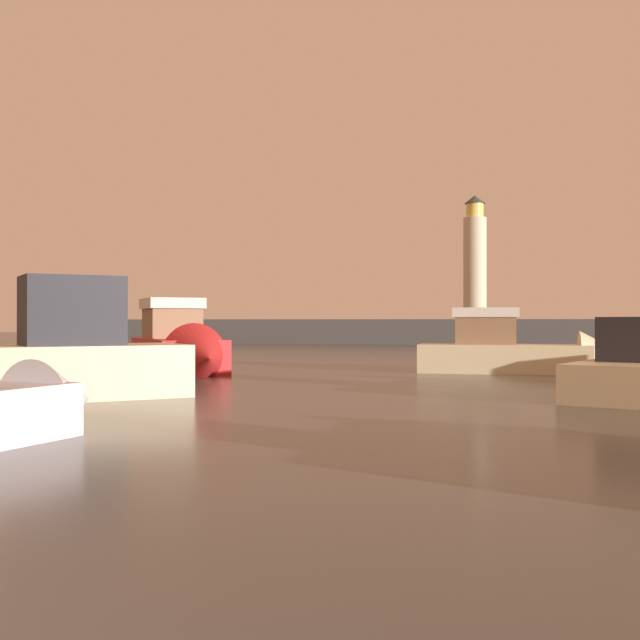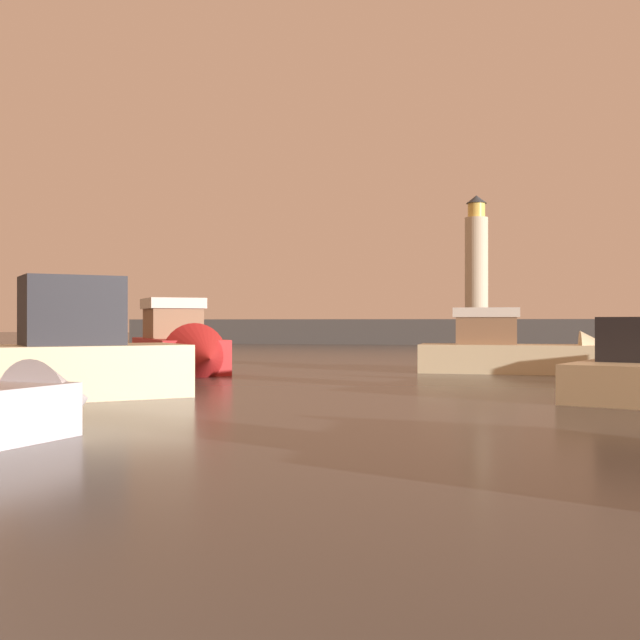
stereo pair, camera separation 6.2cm
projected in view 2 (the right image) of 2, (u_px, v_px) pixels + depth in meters
The scene contains 5 objects.
ground_plane at pixel (408, 364), 37.68m from camera, with size 220.00×220.00×0.00m, color #4C4742.
breakwater at pixel (444, 332), 72.35m from camera, with size 60.31×4.55×2.30m, color #423F3D.
lighthouse at pixel (476, 261), 71.77m from camera, with size 2.09×2.09×11.34m.
motorboat_5 at pixel (531, 353), 30.86m from camera, with size 8.22×2.41×3.03m.
motorboat_6 at pixel (183, 348), 31.03m from camera, with size 7.00×8.67×3.51m.
Camera 2 is at (3.50, -2.36, 2.00)m, focal length 44.12 mm.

